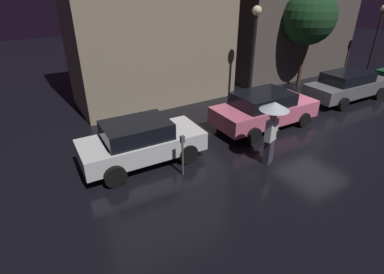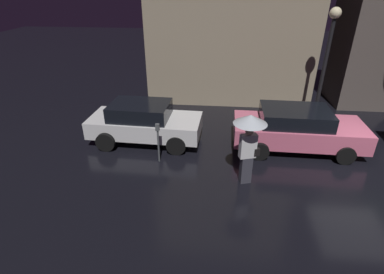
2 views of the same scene
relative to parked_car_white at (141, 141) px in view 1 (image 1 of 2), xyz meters
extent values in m
plane|color=black|center=(7.40, -1.32, -0.76)|extent=(60.00, 60.00, 0.00)
cube|color=#564C47|center=(12.16, 5.18, 2.46)|extent=(8.40, 3.00, 6.45)
cube|color=silver|center=(0.04, 0.00, -0.13)|extent=(4.00, 1.82, 0.61)
cube|color=black|center=(-0.12, 0.00, 0.43)|extent=(2.10, 1.54, 0.52)
cylinder|color=black|center=(1.26, 0.83, -0.43)|extent=(0.66, 0.22, 0.66)
cylinder|color=black|center=(1.26, -0.83, -0.43)|extent=(0.66, 0.22, 0.66)
cylinder|color=black|center=(-1.18, 0.83, -0.43)|extent=(0.66, 0.22, 0.66)
cylinder|color=black|center=(-1.18, -0.83, -0.43)|extent=(0.66, 0.22, 0.66)
cube|color=#DB6684|center=(5.38, 0.00, -0.13)|extent=(4.38, 1.87, 0.66)
cube|color=black|center=(5.21, 0.00, 0.45)|extent=(2.29, 1.62, 0.49)
cylinder|color=black|center=(6.73, 0.90, -0.46)|extent=(0.61, 0.22, 0.61)
cylinder|color=black|center=(6.73, -0.90, -0.46)|extent=(0.61, 0.22, 0.61)
cylinder|color=black|center=(4.03, 0.90, -0.46)|extent=(0.61, 0.22, 0.61)
cylinder|color=black|center=(4.03, -0.90, -0.46)|extent=(0.61, 0.22, 0.61)
cube|color=slate|center=(11.13, 0.16, -0.14)|extent=(4.73, 1.81, 0.63)
cube|color=black|center=(10.94, 0.16, 0.43)|extent=(2.48, 1.54, 0.49)
cylinder|color=black|center=(12.58, 0.99, -0.45)|extent=(0.62, 0.22, 0.62)
cylinder|color=black|center=(12.58, -0.67, -0.45)|extent=(0.62, 0.22, 0.62)
cylinder|color=black|center=(9.68, 0.99, -0.45)|extent=(0.62, 0.22, 0.62)
cylinder|color=black|center=(9.68, -0.67, -0.45)|extent=(0.62, 0.22, 0.62)
cylinder|color=black|center=(15.41, 0.88, -0.41)|extent=(0.70, 0.22, 0.70)
cube|color=#383842|center=(3.49, -2.20, -0.34)|extent=(0.37, 0.30, 0.85)
cube|color=white|center=(3.49, -2.20, 0.44)|extent=(0.50, 0.34, 0.70)
sphere|color=tan|center=(3.49, -2.20, 0.90)|extent=(0.23, 0.23, 0.23)
cylinder|color=black|center=(3.49, -2.20, 0.71)|extent=(0.02, 0.02, 0.82)
cone|color=silver|center=(3.49, -2.20, 1.24)|extent=(0.91, 0.91, 0.25)
cube|color=black|center=(3.74, -2.20, 0.26)|extent=(0.18, 0.14, 0.22)
cylinder|color=#4C5154|center=(0.78, -1.34, -0.20)|extent=(0.06, 0.06, 1.12)
cube|color=#4C5154|center=(0.78, -1.34, 0.47)|extent=(0.12, 0.10, 0.22)
cylinder|color=black|center=(6.57, 2.27, 1.25)|extent=(0.14, 0.14, 4.03)
sphere|color=#F9EAB7|center=(6.57, 2.27, 3.47)|extent=(0.40, 0.40, 0.40)
cylinder|color=black|center=(16.37, 2.21, 1.13)|extent=(0.14, 0.14, 3.78)
sphere|color=#F9EAB7|center=(16.37, 2.21, 3.19)|extent=(0.36, 0.36, 0.36)
cylinder|color=#473323|center=(10.93, 3.02, 0.48)|extent=(0.20, 0.20, 2.48)
sphere|color=#193D1E|center=(10.93, 3.02, 2.91)|extent=(2.81, 2.81, 2.81)
camera|label=1|loc=(-3.01, -8.06, 4.54)|focal=28.00mm
camera|label=2|loc=(2.65, -9.50, 4.49)|focal=28.00mm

